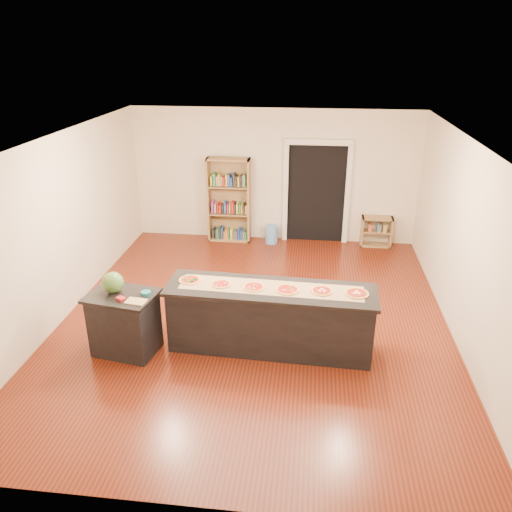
# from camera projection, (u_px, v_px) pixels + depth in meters

# --- Properties ---
(room) EXTENTS (6.00, 7.00, 2.80)m
(room) POSITION_uv_depth(u_px,v_px,m) (254.00, 237.00, 7.34)
(room) COLOR beige
(room) RESTS_ON ground
(doorway) EXTENTS (1.40, 0.09, 2.21)m
(doorway) POSITION_uv_depth(u_px,v_px,m) (317.00, 187.00, 10.47)
(doorway) COLOR black
(doorway) RESTS_ON room
(kitchen_island) EXTENTS (2.89, 0.78, 0.95)m
(kitchen_island) POSITION_uv_depth(u_px,v_px,m) (270.00, 318.00, 6.99)
(kitchen_island) COLOR black
(kitchen_island) RESTS_ON ground
(side_counter) EXTENTS (0.91, 0.67, 0.90)m
(side_counter) POSITION_uv_depth(u_px,v_px,m) (125.00, 323.00, 6.92)
(side_counter) COLOR black
(side_counter) RESTS_ON ground
(bookshelf) EXTENTS (0.90, 0.32, 1.81)m
(bookshelf) POSITION_uv_depth(u_px,v_px,m) (229.00, 200.00, 10.63)
(bookshelf) COLOR #9E7C4C
(bookshelf) RESTS_ON ground
(low_shelf) EXTENTS (0.64, 0.28, 0.64)m
(low_shelf) POSITION_uv_depth(u_px,v_px,m) (376.00, 231.00, 10.55)
(low_shelf) COLOR #9E7C4C
(low_shelf) RESTS_ON ground
(waste_bin) EXTENTS (0.27, 0.27, 0.39)m
(waste_bin) POSITION_uv_depth(u_px,v_px,m) (271.00, 234.00, 10.75)
(waste_bin) COLOR #6196D8
(waste_bin) RESTS_ON ground
(kraft_paper) EXTENTS (2.52, 0.56, 0.00)m
(kraft_paper) POSITION_uv_depth(u_px,v_px,m) (271.00, 288.00, 6.81)
(kraft_paper) COLOR #9F8252
(kraft_paper) RESTS_ON kitchen_island
(watermelon) EXTENTS (0.29, 0.29, 0.29)m
(watermelon) POSITION_uv_depth(u_px,v_px,m) (113.00, 282.00, 6.75)
(watermelon) COLOR #144214
(watermelon) RESTS_ON side_counter
(cutting_board) EXTENTS (0.29, 0.21, 0.02)m
(cutting_board) POSITION_uv_depth(u_px,v_px,m) (136.00, 301.00, 6.54)
(cutting_board) COLOR tan
(cutting_board) RESTS_ON side_counter
(package_red) EXTENTS (0.15, 0.14, 0.04)m
(package_red) POSITION_uv_depth(u_px,v_px,m) (121.00, 299.00, 6.58)
(package_red) COLOR maroon
(package_red) RESTS_ON side_counter
(package_teal) EXTENTS (0.14, 0.14, 0.05)m
(package_teal) POSITION_uv_depth(u_px,v_px,m) (146.00, 293.00, 6.72)
(package_teal) COLOR #195966
(package_teal) RESTS_ON side_counter
(pizza_a) EXTENTS (0.32, 0.32, 0.02)m
(pizza_a) POSITION_uv_depth(u_px,v_px,m) (190.00, 280.00, 7.00)
(pizza_a) COLOR #DBA154
(pizza_a) RESTS_ON kitchen_island
(pizza_b) EXTENTS (0.28, 0.28, 0.02)m
(pizza_b) POSITION_uv_depth(u_px,v_px,m) (221.00, 284.00, 6.88)
(pizza_b) COLOR #DBA154
(pizza_b) RESTS_ON kitchen_island
(pizza_c) EXTENTS (0.30, 0.30, 0.02)m
(pizza_c) POSITION_uv_depth(u_px,v_px,m) (254.00, 287.00, 6.80)
(pizza_c) COLOR #DBA154
(pizza_c) RESTS_ON kitchen_island
(pizza_d) EXTENTS (0.32, 0.32, 0.02)m
(pizza_d) POSITION_uv_depth(u_px,v_px,m) (287.00, 290.00, 6.73)
(pizza_d) COLOR #DBA154
(pizza_d) RESTS_ON kitchen_island
(pizza_e) EXTENTS (0.28, 0.28, 0.02)m
(pizza_e) POSITION_uv_depth(u_px,v_px,m) (322.00, 291.00, 6.70)
(pizza_e) COLOR #DBA154
(pizza_e) RESTS_ON kitchen_island
(pizza_f) EXTENTS (0.32, 0.32, 0.02)m
(pizza_f) POSITION_uv_depth(u_px,v_px,m) (357.00, 293.00, 6.64)
(pizza_f) COLOR #DBA154
(pizza_f) RESTS_ON kitchen_island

